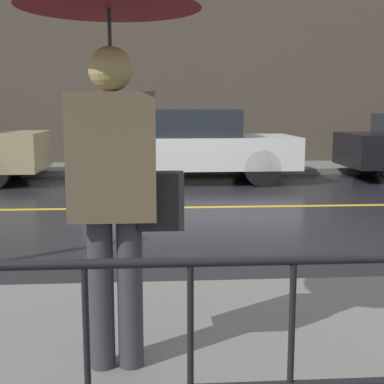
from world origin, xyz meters
The scene contains 8 objects.
ground_plane centered at (0.00, 0.00, 0.00)m, with size 80.00×80.00×0.00m, color black.
sidewalk_near centered at (0.00, -5.16, 0.06)m, with size 28.00×2.61×0.13m.
sidewalk_far centered at (0.00, 4.76, 0.06)m, with size 28.00×1.81×0.13m.
lane_marking centered at (0.00, 0.00, 0.00)m, with size 25.20×0.12×0.01m.
building_storefront centered at (0.00, 5.81, 2.91)m, with size 28.00×0.30×5.83m.
railing_foreground centered at (0.00, -6.21, 0.69)m, with size 12.00×0.04×0.88m.
pedestrian centered at (-0.69, -5.25, 1.68)m, with size 0.91×0.91×2.07m.
car_white centered at (0.23, 2.92, 0.76)m, with size 4.21×1.82×1.47m.
Camera 1 is at (-0.48, -7.99, 1.52)m, focal length 50.00 mm.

